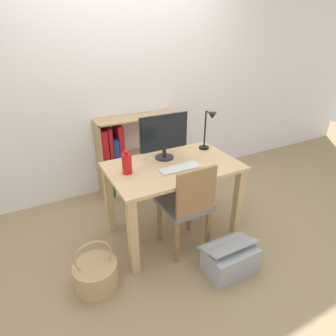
% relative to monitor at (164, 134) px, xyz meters
% --- Properties ---
extents(ground_plane, '(10.00, 10.00, 0.00)m').
position_rel_monitor_xyz_m(ground_plane, '(0.00, -0.18, -0.98)').
color(ground_plane, '#997F5B').
extents(wall_back, '(8.00, 0.05, 2.60)m').
position_rel_monitor_xyz_m(wall_back, '(0.00, 0.97, 0.32)').
color(wall_back, white).
rests_on(wall_back, ground_plane).
extents(desk, '(1.17, 0.74, 0.74)m').
position_rel_monitor_xyz_m(desk, '(0.00, -0.18, -0.38)').
color(desk, tan).
rests_on(desk, ground_plane).
extents(monitor, '(0.48, 0.18, 0.42)m').
position_rel_monitor_xyz_m(monitor, '(0.00, 0.00, 0.00)').
color(monitor, '#232326').
rests_on(monitor, desk).
extents(keyboard, '(0.37, 0.12, 0.02)m').
position_rel_monitor_xyz_m(keyboard, '(0.02, -0.28, -0.23)').
color(keyboard, silver).
rests_on(keyboard, desk).
extents(vase, '(0.08, 0.08, 0.21)m').
position_rel_monitor_xyz_m(vase, '(-0.42, -0.13, -0.14)').
color(vase, red).
rests_on(vase, desk).
extents(desk_lamp, '(0.10, 0.19, 0.40)m').
position_rel_monitor_xyz_m(desk_lamp, '(0.47, -0.04, 0.01)').
color(desk_lamp, black).
rests_on(desk_lamp, desk).
extents(chair, '(0.40, 0.40, 0.87)m').
position_rel_monitor_xyz_m(chair, '(-0.01, -0.45, -0.49)').
color(chair, slate).
rests_on(chair, ground_plane).
extents(bookshelf, '(0.98, 0.28, 0.93)m').
position_rel_monitor_xyz_m(bookshelf, '(-0.14, 0.80, -0.54)').
color(bookshelf, tan).
rests_on(bookshelf, ground_plane).
extents(basket, '(0.34, 0.34, 0.44)m').
position_rel_monitor_xyz_m(basket, '(-0.85, -0.49, -0.86)').
color(basket, tan).
rests_on(basket, ground_plane).
extents(storage_box, '(0.44, 0.32, 0.29)m').
position_rel_monitor_xyz_m(storage_box, '(0.18, -0.85, -0.85)').
color(storage_box, '#999EA3').
rests_on(storage_box, ground_plane).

